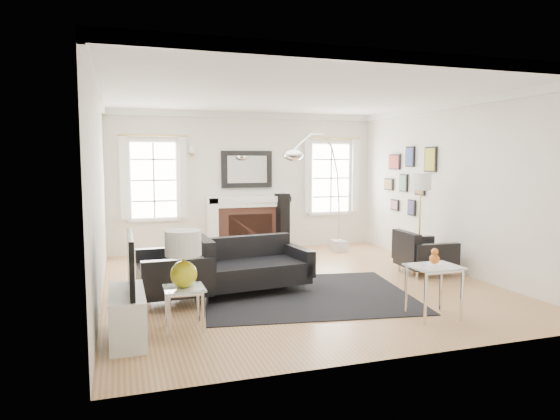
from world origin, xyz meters
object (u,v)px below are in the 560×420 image
object	(u,v)px
coffee_table	(250,248)
armchair_left	(179,273)
gourd_lamp	(183,255)
fireplace	(249,224)
arc_floor_lamp	(318,188)
armchair_right	(421,254)
sofa	(241,268)

from	to	relation	value
coffee_table	armchair_left	bearing A→B (deg)	-129.31
gourd_lamp	fireplace	bearing A→B (deg)	67.09
armchair_left	arc_floor_lamp	bearing A→B (deg)	37.10
armchair_left	coffee_table	world-z (taller)	armchair_left
fireplace	coffee_table	bearing A→B (deg)	-104.31
coffee_table	arc_floor_lamp	xyz separation A→B (m)	(1.43, 0.44, 0.97)
armchair_left	coffee_table	distance (m)	2.19
armchair_right	arc_floor_lamp	distance (m)	2.28
armchair_right	gourd_lamp	xyz separation A→B (m)	(-4.00, -1.54, 0.51)
armchair_right	arc_floor_lamp	size ratio (longest dim) A/B	0.37
armchair_right	coffee_table	world-z (taller)	armchair_right
armchair_right	gourd_lamp	size ratio (longest dim) A/B	1.45
coffee_table	arc_floor_lamp	world-z (taller)	arc_floor_lamp
armchair_left	gourd_lamp	world-z (taller)	gourd_lamp
fireplace	arc_floor_lamp	xyz separation A→B (m)	(1.03, -1.13, 0.77)
sofa	arc_floor_lamp	xyz separation A→B (m)	(1.94, 1.90, 0.98)
sofa	gourd_lamp	distance (m)	1.74
sofa	armchair_right	bearing A→B (deg)	3.27
sofa	armchair_left	world-z (taller)	armchair_left
fireplace	coffee_table	distance (m)	1.63
fireplace	arc_floor_lamp	bearing A→B (deg)	-47.59
fireplace	armchair_left	size ratio (longest dim) A/B	1.63
gourd_lamp	arc_floor_lamp	world-z (taller)	arc_floor_lamp
sofa	armchair_left	bearing A→B (deg)	-165.07
arc_floor_lamp	armchair_right	bearing A→B (deg)	-57.24
sofa	gourd_lamp	size ratio (longest dim) A/B	3.15
gourd_lamp	armchair_right	bearing A→B (deg)	21.04
sofa	armchair_right	size ratio (longest dim) A/B	2.17
armchair_left	arc_floor_lamp	xyz separation A→B (m)	(2.82, 2.13, 0.93)
armchair_right	coffee_table	xyz separation A→B (m)	(-2.54, 1.28, 0.02)
armchair_left	gourd_lamp	distance (m)	1.22
armchair_right	fireplace	bearing A→B (deg)	126.89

